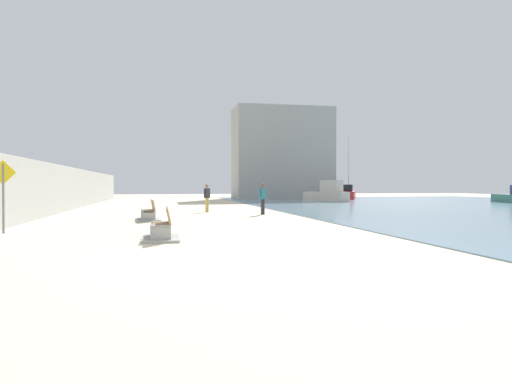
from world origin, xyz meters
name	(u,v)px	position (x,y,z in m)	size (l,w,h in m)	color
ground_plane	(183,213)	(0.00, 18.00, 0.00)	(120.00, 120.00, 0.00)	beige
seawall	(49,189)	(-7.50, 18.00, 1.43)	(0.80, 64.00, 2.86)	#9E9E99
bench_near	(162,232)	(-1.27, 4.38, 0.23)	(1.11, 2.11, 0.98)	#9E9E99
bench_far	(149,215)	(-1.87, 12.31, 0.23)	(1.24, 2.17, 0.98)	#9E9E99
person_walking	(207,196)	(1.47, 18.49, 1.02)	(0.42, 0.38, 1.74)	gold
person_standing	(263,196)	(4.32, 15.47, 1.03)	(0.49, 0.30, 1.75)	#333338
boat_nearest	(348,193)	(20.48, 41.66, 0.71)	(4.10, 6.38, 7.54)	red
boat_mid_bay	(327,194)	(14.88, 33.62, 0.81)	(3.56, 5.08, 2.13)	beige
pedestrian_sign	(3,188)	(-6.59, 7.25, 1.57)	(0.85, 0.08, 2.52)	slate
harbor_building	(282,154)	(13.51, 46.00, 5.61)	(12.00, 6.00, 11.23)	#9E9E99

